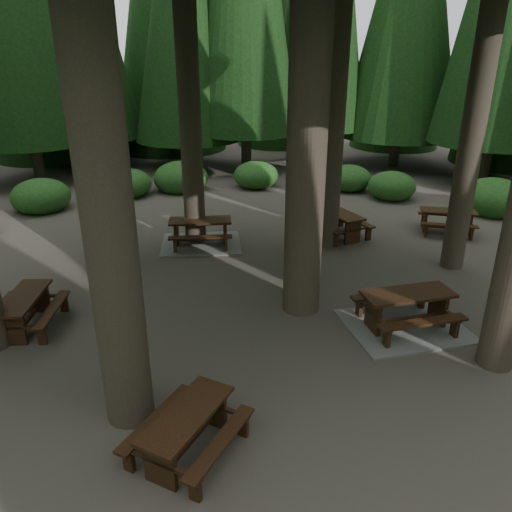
{
  "coord_description": "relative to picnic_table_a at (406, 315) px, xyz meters",
  "views": [
    {
      "loc": [
        -1.67,
        -9.86,
        5.63
      ],
      "look_at": [
        -0.17,
        0.85,
        1.1
      ],
      "focal_mm": 35.0,
      "sensor_mm": 36.0,
      "label": 1
    }
  ],
  "objects": [
    {
      "name": "picnic_table_a",
      "position": [
        0.0,
        0.0,
        0.0
      ],
      "size": [
        2.68,
        2.3,
        0.84
      ],
      "rotation": [
        0.0,
        0.0,
        0.11
      ],
      "color": "gray",
      "rests_on": "ground"
    },
    {
      "name": "picnic_table_b",
      "position": [
        -8.12,
        1.14,
        0.2
      ],
      "size": [
        1.58,
        1.87,
        0.75
      ],
      "rotation": [
        0.0,
        0.0,
        1.46
      ],
      "color": "black",
      "rests_on": "ground"
    },
    {
      "name": "shrub_ring",
      "position": [
        -2.14,
        1.72,
        0.11
      ],
      "size": [
        23.86,
        24.64,
        1.49
      ],
      "color": "#20531C",
      "rests_on": "ground"
    },
    {
      "name": "picnic_table_d",
      "position": [
        3.84,
        5.57,
        0.2
      ],
      "size": [
        2.1,
        1.9,
        0.75
      ],
      "rotation": [
        0.0,
        0.0,
        -0.35
      ],
      "color": "black",
      "rests_on": "ground"
    },
    {
      "name": "ground",
      "position": [
        -2.84,
        0.97,
        -0.29
      ],
      "size": [
        80.0,
        80.0,
        0.0
      ],
      "primitive_type": "plane",
      "color": "#4A433C",
      "rests_on": "ground"
    },
    {
      "name": "picnic_table_c",
      "position": [
        -4.19,
        5.57,
        -0.01
      ],
      "size": [
        2.49,
        2.1,
        0.81
      ],
      "rotation": [
        0.0,
        0.0,
        -0.05
      ],
      "color": "gray",
      "rests_on": "ground"
    },
    {
      "name": "picnic_table_f",
      "position": [
        0.22,
        5.73,
        0.24
      ],
      "size": [
        1.99,
        2.22,
        0.8
      ],
      "rotation": [
        0.0,
        0.0,
        -1.25
      ],
      "color": "black",
      "rests_on": "ground"
    },
    {
      "name": "picnic_table_e",
      "position": [
        -4.71,
        -3.01,
        0.19
      ],
      "size": [
        2.08,
        2.16,
        0.73
      ],
      "rotation": [
        0.0,
        0.0,
        0.96
      ],
      "color": "black",
      "rests_on": "ground"
    }
  ]
}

